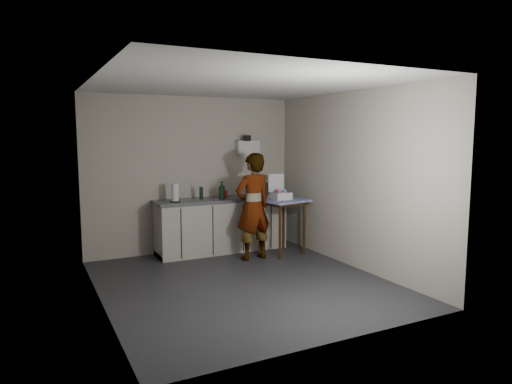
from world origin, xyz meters
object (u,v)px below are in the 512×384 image
side_table (282,206)px  dish_rack (264,192)px  kitchen_counter (222,226)px  dark_bottle (201,193)px  soap_bottle (222,190)px  paper_towel (175,193)px  standing_man (253,207)px  bakery_box (280,194)px  soda_can (225,194)px

side_table → dish_rack: 0.62m
kitchen_counter → dark_bottle: 0.69m
dish_rack → side_table: bearing=-87.3°
soap_bottle → paper_towel: paper_towel is taller
standing_man → dark_bottle: standing_man is taller
soap_bottle → dark_bottle: bearing=163.8°
bakery_box → dark_bottle: bearing=153.0°
standing_man → kitchen_counter: bearing=-77.4°
side_table → paper_towel: size_ratio=3.09×
soda_can → kitchen_counter: bearing=-178.6°
soap_bottle → soda_can: bearing=45.4°
side_table → soda_can: soda_can is taller
side_table → dark_bottle: bearing=143.4°
kitchen_counter → standing_man: bearing=-70.5°
soap_bottle → soda_can: size_ratio=2.28×
paper_towel → soda_can: bearing=5.4°
soda_can → dish_rack: bearing=-0.7°
dark_bottle → paper_towel: size_ratio=0.71×
paper_towel → dish_rack: 1.63m
kitchen_counter → paper_towel: bearing=-174.3°
soda_can → bakery_box: bakery_box is taller
paper_towel → side_table: bearing=-17.4°
standing_man → soap_bottle: bearing=-71.6°
standing_man → soda_can: (-0.17, 0.70, 0.13)m
kitchen_counter → paper_towel: 1.03m
kitchen_counter → dish_rack: bearing=-0.5°
side_table → standing_man: standing_man is taller
standing_man → paper_towel: bearing=-37.0°
kitchen_counter → soap_bottle: soap_bottle is taller
dark_bottle → dish_rack: bearing=0.3°
side_table → bakery_box: (-0.04, 0.01, 0.21)m
side_table → standing_man: bearing=179.5°
standing_man → dark_bottle: (-0.61, 0.69, 0.17)m
dark_bottle → dish_rack: dish_rack is taller
soda_can → dish_rack: 0.73m
soda_can → soap_bottle: bearing=-134.6°
kitchen_counter → soda_can: (0.08, 0.00, 0.55)m
kitchen_counter → standing_man: 0.85m
standing_man → soda_can: standing_man is taller
paper_towel → dish_rack: bearing=2.7°
kitchen_counter → bakery_box: (0.80, -0.59, 0.58)m
standing_man → dish_rack: standing_man is taller
side_table → soda_can: (-0.76, 0.60, 0.18)m
soap_bottle → bakery_box: bearing=-30.2°
standing_man → bakery_box: standing_man is taller
kitchen_counter → side_table: bearing=-35.8°
side_table → standing_man: size_ratio=0.54×
soap_bottle → dish_rack: bearing=6.9°
kitchen_counter → dark_bottle: dark_bottle is taller
paper_towel → standing_man: bearing=-30.1°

